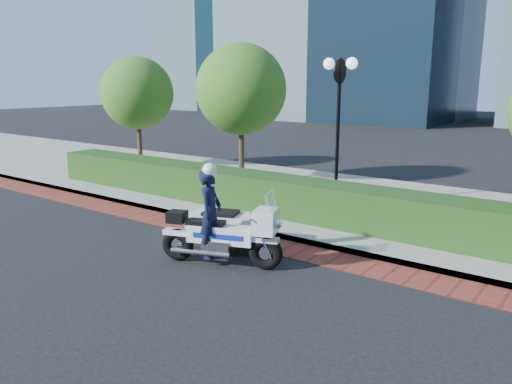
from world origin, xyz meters
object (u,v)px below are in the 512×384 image
Objects in this scene: police_motorcycle at (222,226)px; tree_a at (137,93)px; tree_b at (241,89)px; lamppost at (339,109)px.

tree_a is at bearing 127.09° from police_motorcycle.
tree_b reaches higher than tree_a.
tree_a is 1.70× the size of police_motorcycle.
tree_a reaches higher than police_motorcycle.
tree_b is (5.50, 0.00, 0.21)m from tree_a.
lamppost is 1.57× the size of police_motorcycle.
tree_a is at bearing 172.59° from lamppost.
tree_b is 1.82× the size of police_motorcycle.
lamppost is at bearing 68.75° from police_motorcycle.
lamppost is at bearing -16.11° from tree_b.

